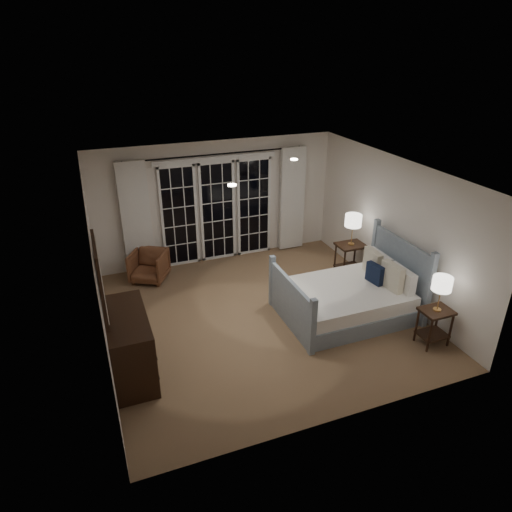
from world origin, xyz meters
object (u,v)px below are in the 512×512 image
object	(u,v)px
lamp_right	(353,221)
armchair	(149,266)
nightstand_right	(350,255)
lamp_left	(442,284)
nightstand_left	(435,322)
bed	(349,298)
dresser	(129,345)

from	to	relation	value
lamp_right	armchair	xyz separation A→B (m)	(-3.71, 1.25, -0.87)
nightstand_right	lamp_right	world-z (taller)	lamp_right
lamp_left	nightstand_right	bearing A→B (deg)	90.55
lamp_right	armchair	distance (m)	4.01
nightstand_left	nightstand_right	size ratio (longest dim) A/B	0.88
nightstand_left	lamp_left	xyz separation A→B (m)	(0.00, 0.00, 0.65)
bed	lamp_left	size ratio (longest dim) A/B	3.79
bed	armchair	world-z (taller)	bed
armchair	lamp_left	bearing A→B (deg)	-14.14
lamp_right	dresser	size ratio (longest dim) A/B	0.46
nightstand_right	lamp_right	size ratio (longest dim) A/B	1.13
bed	lamp_left	world-z (taller)	bed
nightstand_left	armchair	bearing A→B (deg)	135.72
lamp_left	bed	bearing A→B (deg)	122.42
bed	dresser	xyz separation A→B (m)	(-3.65, -0.23, 0.15)
nightstand_right	dresser	size ratio (longest dim) A/B	0.52
bed	nightstand_right	world-z (taller)	bed
lamp_left	armchair	world-z (taller)	lamp_left
nightstand_right	lamp_right	distance (m)	0.72
nightstand_left	dresser	world-z (taller)	dresser
nightstand_left	nightstand_right	distance (m)	2.39
nightstand_left	lamp_left	bearing A→B (deg)	0.00
nightstand_right	lamp_left	world-z (taller)	lamp_left
dresser	armchair	bearing A→B (deg)	75.83
dresser	nightstand_left	bearing A→B (deg)	-12.33
bed	dresser	distance (m)	3.66
nightstand_left	lamp_left	size ratio (longest dim) A/B	1.08
dresser	lamp_right	bearing A→B (deg)	18.02
bed	armchair	bearing A→B (deg)	140.57
lamp_left	lamp_right	size ratio (longest dim) A/B	0.92
lamp_right	nightstand_left	bearing A→B (deg)	-89.45
bed	lamp_left	bearing A→B (deg)	-57.58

